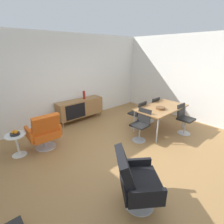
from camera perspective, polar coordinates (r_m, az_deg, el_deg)
ground_plane at (r=4.20m, az=3.36°, el=-12.78°), size 8.32×8.32×0.00m
wall_back at (r=5.72m, az=-15.46°, el=10.65°), size 6.80×0.12×2.80m
wall_right at (r=6.29m, az=25.05°, el=10.33°), size 0.12×5.60×2.80m
sideboard at (r=5.82m, az=-10.80°, el=1.41°), size 1.60×0.45×0.72m
vase_cobalt at (r=5.79m, az=-9.48°, el=5.74°), size 0.09×0.09×0.28m
dining_table at (r=5.09m, az=16.36°, el=1.24°), size 1.60×0.90×0.74m
wooden_bowl_on_table at (r=4.87m, az=16.20°, el=1.28°), size 0.26×0.26×0.06m
dining_chair_near_window at (r=4.49m, az=9.90°, el=-3.96°), size 0.45×0.43×0.86m
dining_chair_back_right at (r=5.73m, az=13.33°, el=1.22°), size 0.40×0.43×0.86m
dining_chair_front_right at (r=5.22m, az=23.34°, el=-1.83°), size 0.41×0.43×0.86m
dining_chair_back_left at (r=5.20m, az=8.88°, el=-0.43°), size 0.43×0.45×0.86m
lounge_chair_red at (r=4.35m, az=-22.00°, el=-6.08°), size 0.73×0.67×0.95m
armchair_black_shell at (r=2.73m, az=8.28°, el=-21.98°), size 0.90×0.90×0.95m
side_table_round at (r=4.42m, az=-29.63°, el=-9.04°), size 0.44×0.44×0.52m
fruit_bowl at (r=4.32m, az=-30.16°, el=-6.21°), size 0.20×0.20×0.11m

